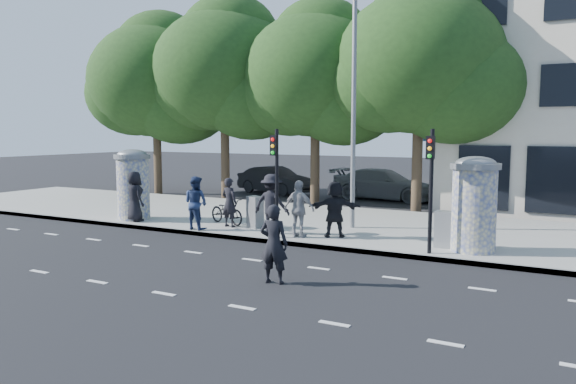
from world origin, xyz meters
The scene contains 26 objects.
ground centered at (0.00, 0.00, 0.00)m, with size 120.00×120.00×0.00m, color black.
sidewalk centered at (0.00, 7.50, 0.07)m, with size 40.00×8.00×0.15m, color gray.
curb centered at (0.00, 3.55, 0.07)m, with size 40.00×0.10×0.16m, color slate.
lane_dash_near centered at (0.00, -2.20, 0.00)m, with size 32.00×0.12×0.01m, color silver.
lane_dash_far centered at (0.00, 1.40, 0.00)m, with size 32.00×0.12×0.01m, color silver.
ad_column_left centered at (-7.20, 4.50, 1.54)m, with size 1.36×1.36×2.65m.
ad_column_right centered at (5.20, 4.70, 1.54)m, with size 1.36×1.36×2.65m.
traffic_pole_near centered at (-0.60, 3.79, 2.23)m, with size 0.22×0.31×3.40m.
traffic_pole_far centered at (4.20, 3.79, 2.23)m, with size 0.22×0.31×3.40m.
street_lamp centered at (0.80, 6.63, 4.79)m, with size 0.25×0.93×8.00m.
tree_far_left centered at (-13.00, 12.50, 6.19)m, with size 7.20×7.20×9.26m.
tree_mid_left centered at (-8.50, 12.50, 6.50)m, with size 7.20×7.20×9.57m.
tree_near_left centered at (-3.50, 12.70, 6.06)m, with size 6.80×6.80×8.97m.
tree_center centered at (1.50, 12.30, 6.31)m, with size 7.00×7.00×9.30m.
ped_a centered at (-6.80, 4.14, 1.08)m, with size 0.91×0.59×1.87m, color black.
ped_b centered at (-3.03, 4.78, 1.01)m, with size 0.63×0.41×1.72m, color black.
ped_c centered at (-3.76, 3.85, 1.06)m, with size 0.88×0.69×1.82m, color navy.
ped_d centered at (-1.12, 4.43, 1.12)m, with size 1.26×0.72×1.94m, color black.
ped_e centered at (0.00, 4.21, 1.05)m, with size 1.06×0.60×1.80m, color #959597.
ped_f centered at (0.96, 4.79, 1.04)m, with size 1.66×0.60×1.79m, color black.
man_road centered at (1.67, -0.33, 0.92)m, with size 0.67×0.44×1.84m, color black.
bicycle centered at (-3.43, 5.20, 0.61)m, with size 1.76×0.61×0.93m, color black.
cabinet_left centered at (-2.15, 5.07, 0.70)m, with size 0.52×0.38×1.09m, color slate.
cabinet_right centered at (4.38, 4.81, 0.68)m, with size 0.51×0.37×1.06m, color gray.
car_mid centered at (-7.42, 15.75, 0.74)m, with size 4.51×1.57×1.49m, color black.
car_right centered at (-1.19, 15.99, 0.77)m, with size 5.33×2.17×1.55m, color slate.
Camera 1 is at (7.93, -11.31, 3.51)m, focal length 35.00 mm.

